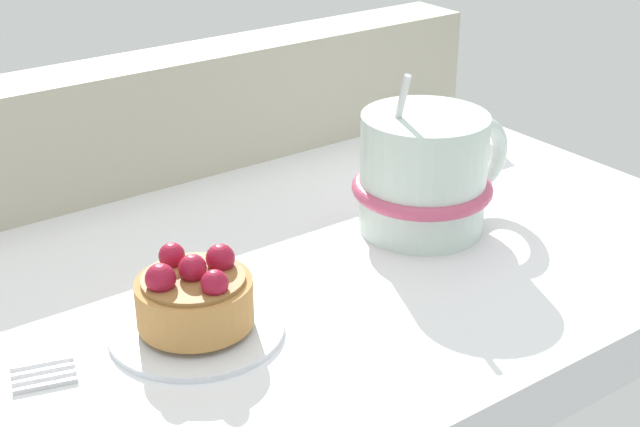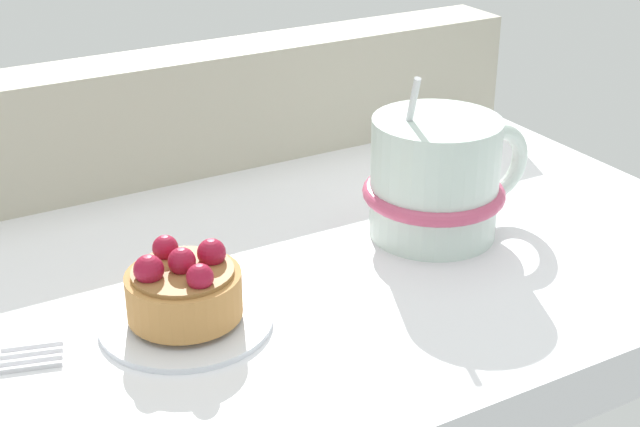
{
  "view_description": "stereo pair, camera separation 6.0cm",
  "coord_description": "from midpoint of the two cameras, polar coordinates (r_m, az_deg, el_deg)",
  "views": [
    {
      "loc": [
        -29.01,
        -47.7,
        30.2
      ],
      "look_at": [
        2.84,
        -4.02,
        4.54
      ],
      "focal_mm": 51.75,
      "sensor_mm": 36.0,
      "label": 1
    },
    {
      "loc": [
        -24.0,
        -50.95,
        30.2
      ],
      "look_at": [
        2.84,
        -4.02,
        4.54
      ],
      "focal_mm": 51.75,
      "sensor_mm": 36.0,
      "label": 2
    }
  ],
  "objects": [
    {
      "name": "coffee_mug",
      "position": [
        0.67,
        4.0,
        2.4
      ],
      "size": [
        13.6,
        10.26,
        12.14
      ],
      "color": "silver",
      "rests_on": "ground_plane"
    },
    {
      "name": "window_rail_back",
      "position": [
        0.77,
        -13.82,
        5.4
      ],
      "size": [
        66.55,
        5.88,
        9.94
      ],
      "primitive_type": "cube",
      "color": "#B2AD99",
      "rests_on": "ground_plane"
    },
    {
      "name": "dessert_plate",
      "position": [
        0.56,
        -10.69,
        -7.01
      ],
      "size": [
        10.55,
        10.55,
        0.77
      ],
      "color": "silver",
      "rests_on": "ground_plane"
    },
    {
      "name": "raspberry_tart",
      "position": [
        0.55,
        -10.88,
        -5.08
      ],
      "size": [
        6.97,
        6.97,
        4.45
      ],
      "color": "#B77F42",
      "rests_on": "dessert_plate"
    },
    {
      "name": "ground_plane",
      "position": [
        0.65,
        -6.82,
        -4.69
      ],
      "size": [
        67.91,
        41.73,
        3.96
      ],
      "primitive_type": "cube",
      "color": "white"
    }
  ]
}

